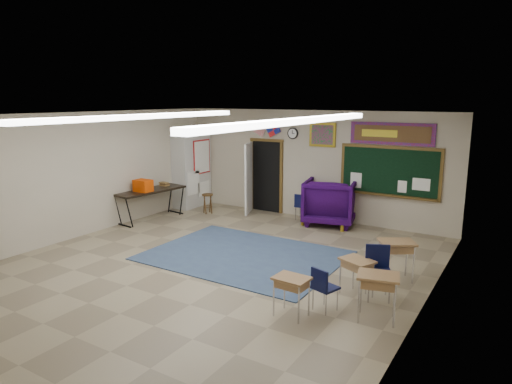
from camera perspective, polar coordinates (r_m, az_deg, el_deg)
The scene contains 24 objects.
floor at distance 9.38m, azimuth -5.23°, elevation -9.13°, with size 9.00×9.00×0.00m, color gray.
back_wall at distance 12.78m, azimuth 6.82°, elevation 3.40°, with size 8.00×0.04×3.00m, color #B0A78E.
left_wall at distance 11.77m, azimuth -21.18°, elevation 1.98°, with size 0.04×9.00×3.00m, color #B0A78E.
right_wall at distance 7.34m, azimuth 20.48°, elevation -3.46°, with size 0.04×9.00×3.00m, color #B0A78E.
ceiling at distance 8.77m, azimuth -5.59°, elevation 9.52°, with size 8.00×9.00×0.04m, color silver.
area_rug at distance 9.88m, azimuth -1.49°, elevation -7.92°, with size 4.00×3.00×0.02m, color #354C66.
fluorescent_strips at distance 8.78m, azimuth -5.59°, elevation 9.12°, with size 3.86×6.00×0.10m, color white, non-canonical shape.
doorway at distance 13.41m, azimuth 0.67°, elevation 1.96°, with size 1.10×0.89×2.16m.
chalkboard at distance 12.01m, azimuth 16.31°, elevation 2.30°, with size 2.55×0.14×1.30m.
bulletin_board at distance 11.90m, azimuth 16.58°, elevation 6.99°, with size 2.10×0.05×0.55m.
framed_art_print at distance 12.51m, azimuth 8.31°, elevation 7.10°, with size 0.75×0.05×0.65m.
wall_clock at distance 12.90m, azimuth 4.61°, elevation 7.32°, with size 0.32×0.05×0.32m.
wall_flags at distance 13.27m, azimuth 1.27°, elevation 8.04°, with size 1.16×0.06×0.70m, color red, non-canonical shape.
storage_cabinet at distance 14.27m, azimuth -8.02°, elevation 2.59°, with size 0.59×1.25×2.20m.
wingback_armchair at distance 12.33m, azimuth 9.28°, elevation -1.19°, with size 1.30×1.34×1.22m, color #210537.
student_chair_reading at distance 12.70m, azimuth 5.82°, elevation -1.83°, with size 0.37×0.37×0.74m, color #080D32, non-canonical shape.
student_chair_desk_a at distance 7.45m, azimuth 8.68°, elevation -11.86°, with size 0.36×0.36×0.73m, color #080D32, non-canonical shape.
student_chair_desk_b at distance 7.99m, azimuth 15.04°, elevation -9.83°, with size 0.45×0.45×0.89m, color #080D32, non-canonical shape.
student_desk_front_left at distance 8.07m, azimuth 12.47°, elevation -10.14°, with size 0.66×0.59×0.65m.
student_desk_front_right at distance 8.90m, azimuth 17.11°, elevation -7.92°, with size 0.78×0.73×0.75m.
student_desk_back_left at distance 7.21m, azimuth 4.45°, elevation -12.64°, with size 0.55×0.43×0.64m.
student_desk_back_right at distance 7.29m, azimuth 14.93°, elevation -12.30°, with size 0.71×0.60×0.73m.
folding_table at distance 12.97m, azimuth -13.03°, elevation -1.37°, with size 0.92×2.11×1.16m.
wooden_stool at distance 13.42m, azimuth -6.06°, elevation -1.42°, with size 0.32×0.32×0.57m.
Camera 1 is at (5.29, -6.99, 3.32)m, focal length 32.00 mm.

